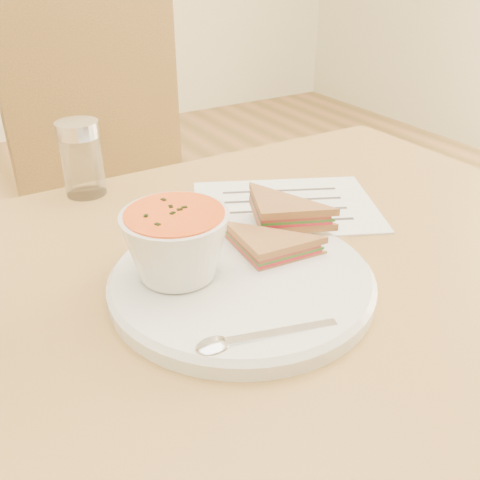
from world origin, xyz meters
TOP-DOWN VIEW (x-y plane):
  - dining_table at (0.00, 0.00)m, footprint 1.00×0.70m
  - chair_far at (0.09, 0.65)m, footprint 0.48×0.48m
  - plate at (-0.04, -0.04)m, footprint 0.36×0.36m
  - soup_bowl at (-0.11, -0.01)m, footprint 0.12×0.12m
  - sandwich_half_a at (-0.03, -0.05)m, footprint 0.10×0.10m
  - sandwich_half_b at (0.02, 0.01)m, footprint 0.13×0.13m
  - spoon at (-0.08, -0.15)m, footprint 0.18×0.08m
  - paper_menu at (0.12, 0.11)m, footprint 0.33×0.29m
  - condiment_shaker at (-0.11, 0.31)m, footprint 0.06×0.06m

SIDE VIEW (x-z plane):
  - dining_table at x=0.00m, z-range 0.00..0.75m
  - chair_far at x=0.09m, z-range 0.00..1.01m
  - paper_menu at x=0.12m, z-range 0.75..0.75m
  - plate at x=-0.04m, z-range 0.75..0.77m
  - spoon at x=-0.08m, z-range 0.77..0.78m
  - sandwich_half_a at x=-0.03m, z-range 0.77..0.79m
  - sandwich_half_b at x=0.02m, z-range 0.78..0.81m
  - soup_bowl at x=-0.11m, z-range 0.77..0.85m
  - condiment_shaker at x=-0.11m, z-range 0.75..0.87m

